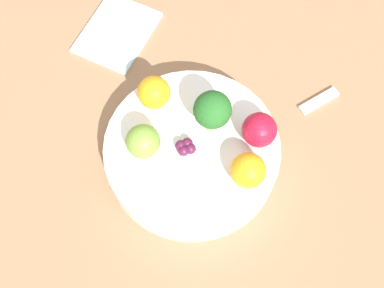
{
  "coord_description": "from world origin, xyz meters",
  "views": [
    {
      "loc": [
        0.1,
        -0.29,
        0.76
      ],
      "look_at": [
        0.0,
        0.0,
        0.07
      ],
      "focal_mm": 50.0,
      "sensor_mm": 36.0,
      "label": 1
    }
  ],
  "objects_px": {
    "napkin": "(117,32)",
    "spoon": "(319,101)",
    "bowl": "(192,153)",
    "orange_front": "(248,170)",
    "apple_red": "(143,141)",
    "orange_back": "(154,92)",
    "broccoli": "(212,111)",
    "apple_green": "(259,130)",
    "grape_cluster": "(185,147)"
  },
  "relations": [
    {
      "from": "napkin",
      "to": "spoon",
      "type": "bearing_deg",
      "value": -2.71
    },
    {
      "from": "bowl",
      "to": "spoon",
      "type": "relative_size",
      "value": 4.01
    },
    {
      "from": "orange_front",
      "to": "napkin",
      "type": "xyz_separation_m",
      "value": [
        -0.28,
        0.19,
        -0.07
      ]
    },
    {
      "from": "apple_red",
      "to": "orange_back",
      "type": "xyz_separation_m",
      "value": [
        -0.01,
        0.08,
        -0.0
      ]
    },
    {
      "from": "broccoli",
      "to": "apple_green",
      "type": "xyz_separation_m",
      "value": [
        0.07,
        0.0,
        -0.02
      ]
    },
    {
      "from": "apple_green",
      "to": "orange_back",
      "type": "bearing_deg",
      "value": 177.19
    },
    {
      "from": "bowl",
      "to": "napkin",
      "type": "height_order",
      "value": "bowl"
    },
    {
      "from": "grape_cluster",
      "to": "napkin",
      "type": "height_order",
      "value": "grape_cluster"
    },
    {
      "from": "broccoli",
      "to": "apple_red",
      "type": "xyz_separation_m",
      "value": [
        -0.08,
        -0.07,
        -0.02
      ]
    },
    {
      "from": "spoon",
      "to": "orange_front",
      "type": "bearing_deg",
      "value": -111.81
    },
    {
      "from": "napkin",
      "to": "apple_green",
      "type": "bearing_deg",
      "value": -24.95
    },
    {
      "from": "apple_green",
      "to": "napkin",
      "type": "xyz_separation_m",
      "value": [
        -0.27,
        0.13,
        -0.07
      ]
    },
    {
      "from": "napkin",
      "to": "apple_red",
      "type": "bearing_deg",
      "value": -56.81
    },
    {
      "from": "bowl",
      "to": "apple_green",
      "type": "xyz_separation_m",
      "value": [
        0.08,
        0.04,
        0.05
      ]
    },
    {
      "from": "broccoli",
      "to": "grape_cluster",
      "type": "height_order",
      "value": "broccoli"
    },
    {
      "from": "apple_green",
      "to": "orange_front",
      "type": "relative_size",
      "value": 1.01
    },
    {
      "from": "orange_back",
      "to": "bowl",
      "type": "bearing_deg",
      "value": -34.61
    },
    {
      "from": "grape_cluster",
      "to": "spoon",
      "type": "bearing_deg",
      "value": 44.84
    },
    {
      "from": "apple_red",
      "to": "grape_cluster",
      "type": "xyz_separation_m",
      "value": [
        0.06,
        0.02,
        -0.02
      ]
    },
    {
      "from": "apple_red",
      "to": "apple_green",
      "type": "distance_m",
      "value": 0.16
    },
    {
      "from": "spoon",
      "to": "apple_green",
      "type": "bearing_deg",
      "value": -122.96
    },
    {
      "from": "apple_green",
      "to": "spoon",
      "type": "height_order",
      "value": "apple_green"
    },
    {
      "from": "orange_front",
      "to": "bowl",
      "type": "bearing_deg",
      "value": 168.22
    },
    {
      "from": "orange_front",
      "to": "spoon",
      "type": "distance_m",
      "value": 0.2
    },
    {
      "from": "bowl",
      "to": "apple_green",
      "type": "height_order",
      "value": "apple_green"
    },
    {
      "from": "orange_front",
      "to": "napkin",
      "type": "distance_m",
      "value": 0.34
    },
    {
      "from": "broccoli",
      "to": "apple_green",
      "type": "bearing_deg",
      "value": 1.84
    },
    {
      "from": "broccoli",
      "to": "napkin",
      "type": "bearing_deg",
      "value": 147.8
    },
    {
      "from": "spoon",
      "to": "grape_cluster",
      "type": "bearing_deg",
      "value": -135.16
    },
    {
      "from": "broccoli",
      "to": "orange_front",
      "type": "relative_size",
      "value": 1.48
    },
    {
      "from": "bowl",
      "to": "broccoli",
      "type": "bearing_deg",
      "value": 70.6
    },
    {
      "from": "orange_back",
      "to": "orange_front",
      "type": "bearing_deg",
      "value": -23.49
    },
    {
      "from": "broccoli",
      "to": "spoon",
      "type": "relative_size",
      "value": 1.16
    },
    {
      "from": "apple_red",
      "to": "orange_front",
      "type": "xyz_separation_m",
      "value": [
        0.15,
        0.01,
        0.0
      ]
    },
    {
      "from": "orange_back",
      "to": "grape_cluster",
      "type": "height_order",
      "value": "orange_back"
    },
    {
      "from": "apple_green",
      "to": "orange_front",
      "type": "height_order",
      "value": "same"
    },
    {
      "from": "bowl",
      "to": "spoon",
      "type": "distance_m",
      "value": 0.22
    },
    {
      "from": "orange_back",
      "to": "grape_cluster",
      "type": "xyz_separation_m",
      "value": [
        0.07,
        -0.06,
        -0.02
      ]
    },
    {
      "from": "grape_cluster",
      "to": "napkin",
      "type": "bearing_deg",
      "value": 135.85
    },
    {
      "from": "orange_back",
      "to": "spoon",
      "type": "distance_m",
      "value": 0.26
    },
    {
      "from": "orange_back",
      "to": "apple_red",
      "type": "bearing_deg",
      "value": -80.22
    },
    {
      "from": "orange_front",
      "to": "napkin",
      "type": "relative_size",
      "value": 0.34
    },
    {
      "from": "bowl",
      "to": "grape_cluster",
      "type": "distance_m",
      "value": 0.03
    },
    {
      "from": "orange_front",
      "to": "spoon",
      "type": "bearing_deg",
      "value": 68.19
    },
    {
      "from": "orange_back",
      "to": "broccoli",
      "type": "bearing_deg",
      "value": -6.28
    },
    {
      "from": "orange_back",
      "to": "napkin",
      "type": "xyz_separation_m",
      "value": [
        -0.12,
        0.12,
        -0.07
      ]
    },
    {
      "from": "grape_cluster",
      "to": "napkin",
      "type": "distance_m",
      "value": 0.26
    },
    {
      "from": "apple_green",
      "to": "orange_back",
      "type": "distance_m",
      "value": 0.16
    },
    {
      "from": "broccoli",
      "to": "orange_front",
      "type": "bearing_deg",
      "value": -40.38
    },
    {
      "from": "broccoli",
      "to": "orange_front",
      "type": "height_order",
      "value": "broccoli"
    }
  ]
}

